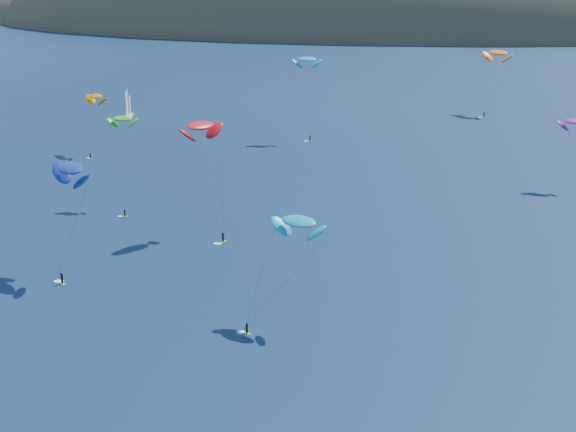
% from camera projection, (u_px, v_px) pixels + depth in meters
% --- Properties ---
extents(island, '(730.00, 300.00, 210.00)m').
position_uv_depth(island, '(409.00, 37.00, 599.00)').
color(island, '#3D3526').
rests_on(island, ground).
extents(sailboat, '(8.60, 7.38, 10.46)m').
position_uv_depth(sailboat, '(129.00, 115.00, 267.93)').
color(sailboat, white).
rests_on(sailboat, ground).
extents(kitesurfer_1, '(8.41, 12.03, 17.83)m').
position_uv_depth(kitesurfer_1, '(96.00, 96.00, 219.30)').
color(kitesurfer_1, '#A0DB18').
rests_on(kitesurfer_1, ground).
extents(kitesurfer_3, '(6.75, 12.01, 20.98)m').
position_uv_depth(kitesurfer_3, '(123.00, 119.00, 174.58)').
color(kitesurfer_3, '#A0DB18').
rests_on(kitesurfer_3, ground).
extents(kitesurfer_4, '(8.84, 6.63, 25.86)m').
position_uv_depth(kitesurfer_4, '(307.00, 59.00, 232.47)').
color(kitesurfer_4, '#A0DB18').
rests_on(kitesurfer_4, ground).
extents(kitesurfer_5, '(12.38, 10.50, 18.24)m').
position_uv_depth(kitesurfer_5, '(299.00, 222.00, 119.99)').
color(kitesurfer_5, '#A0DB18').
rests_on(kitesurfer_5, ground).
extents(kitesurfer_6, '(11.07, 8.70, 18.03)m').
position_uv_depth(kitesurfer_6, '(575.00, 121.00, 187.30)').
color(kitesurfer_6, '#A0DB18').
rests_on(kitesurfer_6, ground).
extents(kitesurfer_9, '(10.41, 11.51, 24.47)m').
position_uv_depth(kitesurfer_9, '(201.00, 126.00, 155.44)').
color(kitesurfer_9, '#A0DB18').
rests_on(kitesurfer_9, ground).
extents(kitesurfer_10, '(11.06, 12.78, 21.67)m').
position_uv_depth(kitesurfer_10, '(70.00, 168.00, 137.46)').
color(kitesurfer_10, '#A0DB18').
rests_on(kitesurfer_10, ground).
extents(kitesurfer_11, '(11.64, 15.63, 23.41)m').
position_uv_depth(kitesurfer_11, '(498.00, 53.00, 270.42)').
color(kitesurfer_11, '#A0DB18').
rests_on(kitesurfer_11, ground).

